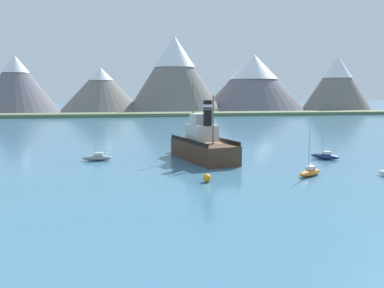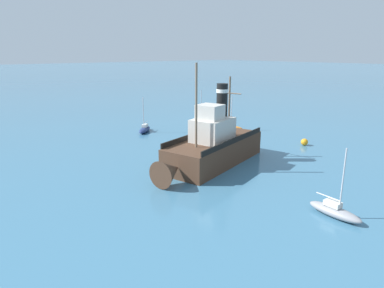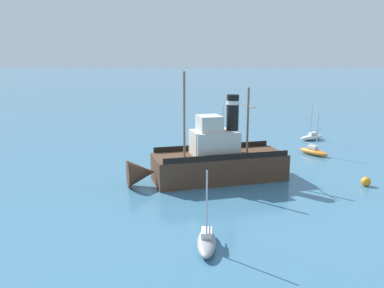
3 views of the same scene
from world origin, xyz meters
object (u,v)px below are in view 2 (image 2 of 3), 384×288
(old_tugboat, at_px, (212,147))
(sailboat_white, at_px, (202,117))
(sailboat_grey, at_px, (335,211))
(mooring_buoy, at_px, (304,142))
(sailboat_navy, at_px, (145,129))
(sailboat_orange, at_px, (229,127))

(old_tugboat, height_order, sailboat_white, old_tugboat)
(old_tugboat, xyz_separation_m, sailboat_grey, (-13.46, 1.20, -1.40))
(sailboat_white, height_order, mooring_buoy, sailboat_white)
(old_tugboat, height_order, sailboat_navy, old_tugboat)
(old_tugboat, xyz_separation_m, sailboat_navy, (16.19, -2.50, -1.40))
(sailboat_grey, bearing_deg, sailboat_navy, -7.12)
(sailboat_orange, bearing_deg, sailboat_grey, 149.66)
(old_tugboat, relative_size, sailboat_white, 3.02)
(sailboat_orange, xyz_separation_m, sailboat_grey, (-22.89, 13.40, 0.00))
(sailboat_white, bearing_deg, old_tugboat, 140.78)
(old_tugboat, relative_size, sailboat_navy, 3.02)
(old_tugboat, height_order, sailboat_grey, old_tugboat)
(sailboat_orange, xyz_separation_m, sailboat_navy, (6.75, 9.70, 0.00))
(sailboat_white, xyz_separation_m, mooring_buoy, (-19.73, 1.19, -0.02))
(sailboat_orange, bearing_deg, old_tugboat, 127.72)
(sailboat_white, distance_m, mooring_buoy, 19.76)
(old_tugboat, bearing_deg, sailboat_grey, 174.90)
(mooring_buoy, bearing_deg, sailboat_grey, 128.41)
(old_tugboat, distance_m, sailboat_navy, 16.44)
(sailboat_orange, distance_m, sailboat_navy, 11.82)
(sailboat_white, bearing_deg, sailboat_grey, 153.30)
(mooring_buoy, bearing_deg, old_tugboat, 81.70)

